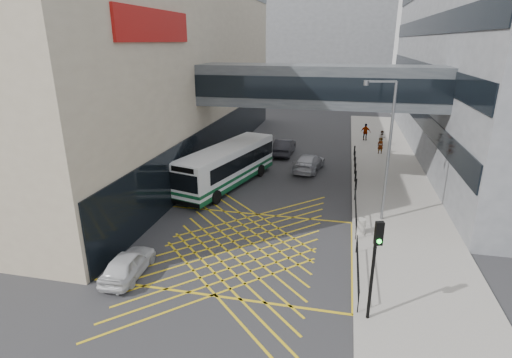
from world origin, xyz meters
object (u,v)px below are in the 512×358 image
Objects in this scene: bus at (228,165)px; litter_bin at (361,226)px; traffic_light at (375,257)px; street_lamp at (386,144)px; car_silver at (309,162)px; pedestrian_b at (382,138)px; pedestrian_c at (366,132)px; pedestrian_a at (380,146)px; car_white at (128,264)px; car_dark at (284,147)px.

litter_bin is (9.88, -6.58, -1.06)m from bus.
traffic_light is 10.22m from street_lamp.
street_lamp reaches higher than car_silver.
bus is at bearing 110.74° from traffic_light.
car_silver is 5.61× the size of litter_bin.
car_silver is 3.00× the size of pedestrian_b.
pedestrian_c is (5.15, 11.86, 0.33)m from car_silver.
pedestrian_a is (2.13, 25.92, -2.03)m from traffic_light.
traffic_light is 4.97× the size of litter_bin.
car_white is 11.36m from traffic_light.
traffic_light reaches higher than bus.
car_silver is 11.61m from street_lamp.
pedestrian_c is at bearing 72.33° from bus.
car_white reaches higher than litter_bin.
car_white is (-1.07, -13.29, -1.02)m from bus.
pedestrian_a reaches higher than car_white.
traffic_light is at bearing -40.07° from bus.
bus is at bearing -97.07° from car_white.
street_lamp is at bearing 103.18° from pedestrian_c.
bus is 2.27× the size of car_dark.
pedestrian_b is at bearing 74.69° from street_lamp.
bus is 12.93× the size of litter_bin.
car_dark is 25.24m from traffic_light.
litter_bin is 18.32m from pedestrian_a.
pedestrian_a is (6.37, 6.48, 0.19)m from car_silver.
car_white is at bearing -148.50° from litter_bin.
traffic_light is 2.32× the size of pedestrian_c.
pedestrian_b is (2.50, 29.07, -2.01)m from traffic_light.
pedestrian_c is (10.90, 16.98, -0.56)m from bus.
pedestrian_a is at bearing 71.14° from traffic_light.
car_dark is at bearing 88.62° from bus.
street_lamp reaches higher than litter_bin.
car_dark is 1.01× the size of car_silver.
street_lamp is at bearing 127.82° from car_silver.
bus is at bearing 74.66° from car_dark.
street_lamp is (1.00, 9.98, 1.98)m from traffic_light.
car_dark is at bearing -102.18° from car_white.
car_white is 2.51× the size of pedestrian_a.
traffic_light reaches higher than pedestrian_b.
pedestrian_a is at bearing 115.73° from pedestrian_c.
street_lamp is (8.12, -14.14, 4.18)m from car_dark.
pedestrian_b reaches higher than car_white.
pedestrian_b is (2.62, 21.32, 0.38)m from litter_bin.
car_white is at bearing -79.58° from bus.
car_dark is 2.66× the size of pedestrian_c.
car_dark is 3.14× the size of pedestrian_a.
car_white is 32.55m from pedestrian_c.
car_dark reaches higher than car_white.
car_white is 0.92× the size of traffic_light.
pedestrian_b is (9.62, 4.95, 0.20)m from car_dark.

